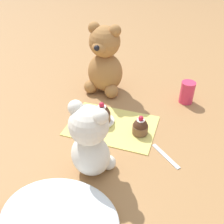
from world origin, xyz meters
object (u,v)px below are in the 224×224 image
teddy_bear_tan (105,62)px  saucer_plate (102,121)px  cupcake_near_cream_bear (140,127)px  juice_glass (187,92)px  teddy_bear_cream (90,141)px  cupcake_near_tan_bear (102,114)px  teaspoon (166,156)px

teddy_bear_tan → saucer_plate: bearing=-68.5°
cupcake_near_cream_bear → juice_glass: (-0.12, -0.23, 0.01)m
teddy_bear_cream → saucer_plate: size_ratio=2.63×
teddy_bear_cream → cupcake_near_tan_bear: (0.05, -0.20, -0.07)m
teddy_bear_tan → cupcake_near_cream_bear: bearing=-43.8°
cupcake_near_tan_bear → teaspoon: (-0.22, 0.09, -0.03)m
cupcake_near_tan_bear → teaspoon: size_ratio=0.63×
teddy_bear_cream → teaspoon: bearing=-135.8°
teddy_bear_tan → juice_glass: bearing=7.3°
juice_glass → teaspoon: (0.02, 0.30, -0.04)m
juice_glass → teaspoon: juice_glass is taller
teddy_bear_cream → juice_glass: teddy_bear_cream is taller
teaspoon → teddy_bear_tan: bearing=175.4°
cupcake_near_tan_bear → juice_glass: 0.33m
cupcake_near_cream_bear → cupcake_near_tan_bear: bearing=-6.8°
teddy_bear_cream → juice_glass: (-0.20, -0.41, -0.06)m
teddy_bear_cream → cupcake_near_cream_bear: (-0.09, -0.18, -0.07)m
teddy_bear_cream → saucer_plate: (0.05, -0.20, -0.09)m
cupcake_near_cream_bear → cupcake_near_tan_bear: cupcake_near_tan_bear is taller
cupcake_near_tan_bear → teddy_bear_cream: bearing=102.9°
saucer_plate → juice_glass: 0.33m
cupcake_near_cream_bear → juice_glass: bearing=-116.8°
juice_glass → teaspoon: 0.30m
teaspoon → juice_glass: bearing=126.0°
cupcake_near_cream_bear → saucer_plate: bearing=-6.8°
cupcake_near_tan_bear → teaspoon: 0.24m
saucer_plate → juice_glass: size_ratio=0.99×
cupcake_near_cream_bear → saucer_plate: 0.13m
teddy_bear_tan → teaspoon: (-0.28, 0.28, -0.12)m
teddy_bear_cream → teaspoon: (-0.18, -0.11, -0.10)m
teddy_bear_cream → teaspoon: size_ratio=1.93×
teddy_bear_tan → cupcake_near_cream_bear: teddy_bear_tan is taller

